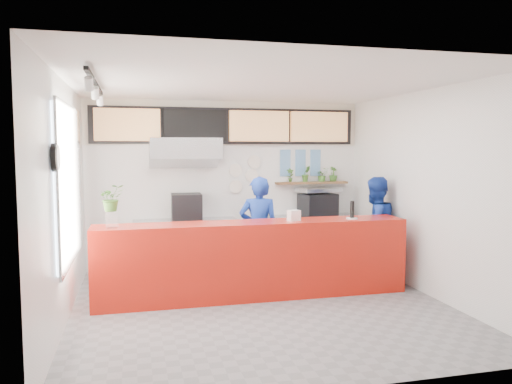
{
  "coord_description": "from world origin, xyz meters",
  "views": [
    {
      "loc": [
        -1.66,
        -6.47,
        2.14
      ],
      "look_at": [
        0.1,
        0.7,
        1.5
      ],
      "focal_mm": 35.0,
      "sensor_mm": 36.0,
      "label": 1
    }
  ],
  "objects_px": {
    "panini_oven": "(187,207)",
    "espresso_machine": "(318,205)",
    "staff_center": "(259,231)",
    "pepper_mill": "(352,209)",
    "service_counter": "(254,260)",
    "staff_right": "(374,227)"
  },
  "relations": [
    {
      "from": "service_counter",
      "to": "staff_center",
      "type": "height_order",
      "value": "staff_center"
    },
    {
      "from": "espresso_machine",
      "to": "staff_center",
      "type": "relative_size",
      "value": 0.37
    },
    {
      "from": "panini_oven",
      "to": "pepper_mill",
      "type": "distance_m",
      "value": 2.93
    },
    {
      "from": "service_counter",
      "to": "panini_oven",
      "type": "height_order",
      "value": "panini_oven"
    },
    {
      "from": "staff_center",
      "to": "panini_oven",
      "type": "bearing_deg",
      "value": -33.55
    },
    {
      "from": "service_counter",
      "to": "panini_oven",
      "type": "xyz_separation_m",
      "value": [
        -0.78,
        1.8,
        0.58
      ]
    },
    {
      "from": "staff_center",
      "to": "staff_right",
      "type": "height_order",
      "value": "staff_center"
    },
    {
      "from": "pepper_mill",
      "to": "service_counter",
      "type": "bearing_deg",
      "value": 177.64
    },
    {
      "from": "staff_right",
      "to": "staff_center",
      "type": "bearing_deg",
      "value": -17.22
    },
    {
      "from": "panini_oven",
      "to": "staff_right",
      "type": "bearing_deg",
      "value": -19.76
    },
    {
      "from": "service_counter",
      "to": "staff_right",
      "type": "relative_size",
      "value": 2.68
    },
    {
      "from": "espresso_machine",
      "to": "staff_right",
      "type": "bearing_deg",
      "value": -76.64
    },
    {
      "from": "panini_oven",
      "to": "pepper_mill",
      "type": "height_order",
      "value": "pepper_mill"
    },
    {
      "from": "espresso_machine",
      "to": "staff_center",
      "type": "xyz_separation_m",
      "value": [
        -1.42,
        -1.16,
        -0.25
      ]
    },
    {
      "from": "service_counter",
      "to": "staff_center",
      "type": "bearing_deg",
      "value": 70.21
    },
    {
      "from": "espresso_machine",
      "to": "staff_right",
      "type": "relative_size",
      "value": 0.38
    },
    {
      "from": "panini_oven",
      "to": "espresso_machine",
      "type": "bearing_deg",
      "value": 2.24
    },
    {
      "from": "service_counter",
      "to": "panini_oven",
      "type": "bearing_deg",
      "value": 113.44
    },
    {
      "from": "espresso_machine",
      "to": "panini_oven",
      "type": "bearing_deg",
      "value": 169.0
    },
    {
      "from": "service_counter",
      "to": "pepper_mill",
      "type": "height_order",
      "value": "pepper_mill"
    },
    {
      "from": "espresso_machine",
      "to": "staff_center",
      "type": "height_order",
      "value": "staff_center"
    },
    {
      "from": "staff_right",
      "to": "pepper_mill",
      "type": "bearing_deg",
      "value": 27.03
    }
  ]
}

